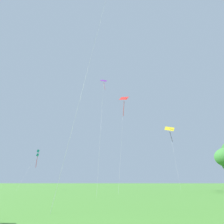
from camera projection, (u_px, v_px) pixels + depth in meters
kite_teal_box at (38, 154)px, 37.57m from camera, size 0.70×5.90×7.80m
kite_yellow_diamond at (170, 132)px, 44.72m from camera, size 4.19×12.27×14.81m
kite_purple_streamer at (103, 87)px, 30.92m from camera, size 1.21×8.09×18.75m
kite_red_high at (124, 103)px, 36.64m from camera, size 2.58×9.14×18.32m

